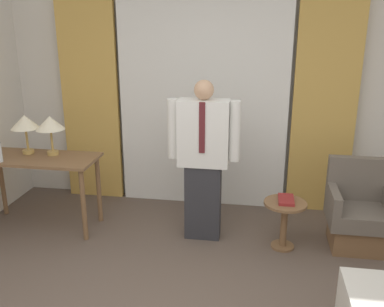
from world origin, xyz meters
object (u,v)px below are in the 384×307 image
(side_table, at_px, (284,217))
(armchair, at_px, (359,215))
(desk, at_px, (37,168))
(person, at_px, (203,156))
(book, at_px, (286,200))
(table_lamp_left, at_px, (25,123))
(table_lamp_right, at_px, (50,124))

(side_table, bearing_deg, armchair, 12.54)
(desk, distance_m, person, 1.76)
(book, bearing_deg, table_lamp_left, 177.23)
(table_lamp_left, bearing_deg, desk, -36.49)
(table_lamp_left, relative_size, table_lamp_right, 1.00)
(person, relative_size, book, 6.36)
(table_lamp_right, bearing_deg, desk, -143.51)
(side_table, bearing_deg, desk, 178.80)
(person, height_order, book, person)
(desk, bearing_deg, table_lamp_left, 143.51)
(desk, height_order, table_lamp_left, table_lamp_left)
(table_lamp_right, xyz_separation_m, armchair, (3.14, 0.00, -0.79))
(desk, relative_size, armchair, 1.47)
(desk, relative_size, table_lamp_left, 3.05)
(person, height_order, armchair, person)
(person, bearing_deg, desk, -178.37)
(desk, height_order, person, person)
(table_lamp_left, xyz_separation_m, armchair, (3.42, 0.00, -0.79))
(person, xyz_separation_m, book, (0.82, -0.08, -0.37))
(desk, xyz_separation_m, armchair, (3.28, 0.11, -0.34))
(table_lamp_left, xyz_separation_m, person, (1.89, -0.05, -0.25))
(table_lamp_left, distance_m, side_table, 2.81)
(table_lamp_left, xyz_separation_m, side_table, (2.70, -0.16, -0.79))
(armchair, relative_size, side_table, 1.78)
(book, bearing_deg, person, 174.60)
(armchair, distance_m, book, 0.75)
(desk, bearing_deg, person, 1.63)
(table_lamp_left, distance_m, armchair, 3.51)
(desk, height_order, table_lamp_right, table_lamp_right)
(table_lamp_left, bearing_deg, armchair, 0.07)
(table_lamp_right, distance_m, book, 2.50)
(table_lamp_right, bearing_deg, armchair, 0.08)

